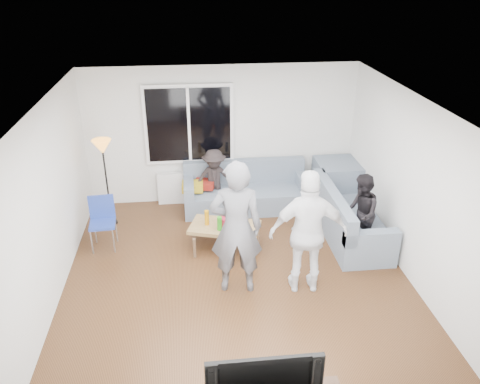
{
  "coord_description": "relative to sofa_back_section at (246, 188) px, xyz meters",
  "views": [
    {
      "loc": [
        -0.61,
        -5.72,
        4.22
      ],
      "look_at": [
        0.1,
        0.6,
        1.15
      ],
      "focal_mm": 35.87,
      "sensor_mm": 36.0,
      "label": 1
    }
  ],
  "objects": [
    {
      "name": "radiator",
      "position": [
        -1.0,
        0.38,
        -0.11
      ],
      "size": [
        1.3,
        0.12,
        0.62
      ],
      "primitive_type": "cube",
      "color": "silver",
      "rests_on": "floor"
    },
    {
      "name": "bottle_e",
      "position": [
        -0.19,
        -1.23,
        0.09
      ],
      "size": [
        0.07,
        0.07,
        0.22
      ],
      "primitive_type": "cylinder",
      "color": "black",
      "rests_on": "coffee_table"
    },
    {
      "name": "side_chair",
      "position": [
        -2.45,
        -1.12,
        0.01
      ],
      "size": [
        0.43,
        0.43,
        0.86
      ],
      "primitive_type": null,
      "rotation": [
        0.0,
        0.0,
        0.07
      ],
      "color": "navy",
      "rests_on": "floor"
    },
    {
      "name": "wall_front",
      "position": [
        -0.4,
        -5.04,
        0.88
      ],
      "size": [
        5.0,
        0.04,
        2.6
      ],
      "primitive_type": "cube",
      "color": "silver",
      "rests_on": "ground"
    },
    {
      "name": "bottle_a",
      "position": [
        -0.79,
        -1.26,
        0.1
      ],
      "size": [
        0.07,
        0.07,
        0.25
      ],
      "primitive_type": "cylinder",
      "color": "#C8830B",
      "rests_on": "coffee_table"
    },
    {
      "name": "bottle_b",
      "position": [
        -0.6,
        -1.46,
        0.09
      ],
      "size": [
        0.08,
        0.08,
        0.23
      ],
      "primitive_type": "cylinder",
      "color": "#27961B",
      "rests_on": "coffee_table"
    },
    {
      "name": "cushion_yellow",
      "position": [
        -0.99,
        -0.02,
        0.09
      ],
      "size": [
        0.4,
        0.34,
        0.14
      ],
      "primitive_type": "cube",
      "rotation": [
        0.0,
        0.0,
        -0.05
      ],
      "color": "gold",
      "rests_on": "sofa_back_section"
    },
    {
      "name": "spectator_right",
      "position": [
        1.62,
        -1.6,
        0.22
      ],
      "size": [
        0.6,
        0.71,
        1.29
      ],
      "primitive_type": "imported",
      "rotation": [
        0.0,
        0.0,
        -1.77
      ],
      "color": "black",
      "rests_on": "floor"
    },
    {
      "name": "wall_left",
      "position": [
        -2.92,
        -2.27,
        0.88
      ],
      "size": [
        0.04,
        5.5,
        2.6
      ],
      "primitive_type": "cube",
      "color": "silver",
      "rests_on": "ground"
    },
    {
      "name": "player_right",
      "position": [
        0.53,
        -2.54,
        0.48
      ],
      "size": [
        1.09,
        0.53,
        1.81
      ],
      "primitive_type": "imported",
      "rotation": [
        0.0,
        0.0,
        3.06
      ],
      "color": "silver",
      "rests_on": "floor"
    },
    {
      "name": "pitcher",
      "position": [
        -0.53,
        -1.38,
        0.06
      ],
      "size": [
        0.17,
        0.17,
        0.17
      ],
      "primitive_type": "cylinder",
      "color": "maroon",
      "rests_on": "coffee_table"
    },
    {
      "name": "vase",
      "position": [
        -1.07,
        0.35,
        0.27
      ],
      "size": [
        0.18,
        0.18,
        0.16
      ],
      "primitive_type": "imported",
      "rotation": [
        0.0,
        0.0,
        0.16
      ],
      "color": "white",
      "rests_on": "radiator"
    },
    {
      "name": "cushion_red",
      "position": [
        -0.77,
        0.06,
        0.09
      ],
      "size": [
        0.42,
        0.38,
        0.13
      ],
      "primitive_type": "cube",
      "rotation": [
        0.0,
        0.0,
        -0.25
      ],
      "color": "maroon",
      "rests_on": "sofa_back_section"
    },
    {
      "name": "bottle_c",
      "position": [
        -0.49,
        -1.18,
        0.08
      ],
      "size": [
        0.07,
        0.07,
        0.21
      ],
      "primitive_type": "cylinder",
      "color": "black",
      "rests_on": "coffee_table"
    },
    {
      "name": "floor",
      "position": [
        -0.4,
        -2.27,
        -0.45
      ],
      "size": [
        5.0,
        5.5,
        0.04
      ],
      "primitive_type": "cube",
      "color": "#56351C",
      "rests_on": "ground"
    },
    {
      "name": "player_left",
      "position": [
        -0.44,
        -2.43,
        0.55
      ],
      "size": [
        0.75,
        0.53,
        1.96
      ],
      "primitive_type": "imported",
      "rotation": [
        0.0,
        0.0,
        3.05
      ],
      "color": "#55555A",
      "rests_on": "floor"
    },
    {
      "name": "sofa_right_section",
      "position": [
        1.62,
        -1.23,
        0.0
      ],
      "size": [
        2.0,
        0.85,
        0.85
      ],
      "primitive_type": null,
      "rotation": [
        0.0,
        0.0,
        1.57
      ],
      "color": "slate",
      "rests_on": "floor"
    },
    {
      "name": "window_glass",
      "position": [
        -1.0,
        0.38,
        1.12
      ],
      "size": [
        1.5,
        0.02,
        1.35
      ],
      "primitive_type": "cube",
      "color": "black",
      "rests_on": "window_frame"
    },
    {
      "name": "spectator_back",
      "position": [
        -0.59,
        0.03,
        0.17
      ],
      "size": [
        0.79,
        0.47,
        1.19
      ],
      "primitive_type": "imported",
      "rotation": [
        0.0,
        0.0,
        0.04
      ],
      "color": "black",
      "rests_on": "floor"
    },
    {
      "name": "television",
      "position": [
        -0.44,
        -4.77,
        0.33
      ],
      "size": [
        1.08,
        0.14,
        0.62
      ],
      "primitive_type": "imported",
      "color": "black",
      "rests_on": "tv_console"
    },
    {
      "name": "window_mullion",
      "position": [
        -1.0,
        0.37,
        1.12
      ],
      "size": [
        0.05,
        0.03,
        1.35
      ],
      "primitive_type": "cube",
      "color": "white",
      "rests_on": "window_frame"
    },
    {
      "name": "window_frame",
      "position": [
        -1.0,
        0.42,
        1.12
      ],
      "size": [
        1.62,
        0.06,
        1.47
      ],
      "primitive_type": "cube",
      "color": "white",
      "rests_on": "wall_back"
    },
    {
      "name": "wall_right",
      "position": [
        2.12,
        -2.27,
        0.88
      ],
      "size": [
        0.04,
        5.5,
        2.6
      ],
      "primitive_type": "cube",
      "color": "silver",
      "rests_on": "ground"
    },
    {
      "name": "wall_back",
      "position": [
        -0.4,
        0.5,
        0.88
      ],
      "size": [
        5.0,
        0.04,
        2.6
      ],
      "primitive_type": "cube",
      "color": "silver",
      "rests_on": "ground"
    },
    {
      "name": "sofa_corner",
      "position": [
        1.76,
        0.0,
        0.0
      ],
      "size": [
        0.85,
        0.85,
        0.85
      ],
      "primitive_type": "cube",
      "color": "slate",
      "rests_on": "floor"
    },
    {
      "name": "potted_plant",
      "position": [
        -0.63,
        0.35,
        0.4
      ],
      "size": [
        0.22,
        0.18,
        0.4
      ],
      "primitive_type": "imported",
      "rotation": [
        0.0,
        0.0,
        -0.02
      ],
      "color": "#2B6C2C",
      "rests_on": "radiator"
    },
    {
      "name": "ceiling",
      "position": [
        -0.4,
        -2.27,
        2.2
      ],
      "size": [
        5.0,
        5.5,
        0.04
      ],
      "primitive_type": "cube",
      "color": "white",
      "rests_on": "ground"
    },
    {
      "name": "coffee_table",
      "position": [
        -0.51,
        -1.33,
        -0.22
      ],
      "size": [
        1.23,
        0.9,
        0.4
      ],
      "primitive_type": "cube",
      "rotation": [
        0.0,
        0.0,
        -0.3
      ],
      "color": "#A68350",
      "rests_on": "floor"
    },
    {
      "name": "floor_lamp",
      "position": [
        -2.45,
        -0.32,
        0.36
      ],
      "size": [
        0.32,
        0.32,
        1.56
      ],
      "primitive_type": null,
      "color": "#FF9930",
      "rests_on": "floor"
    },
    {
      "name": "sofa_back_section",
      "position": [
        0.0,
        0.0,
        0.0
      ],
      "size": [
        2.3,
        0.85,
        0.85
      ],
      "primitive_type": null,
      "color": "slate",
      "rests_on": "floor"
    }
  ]
}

